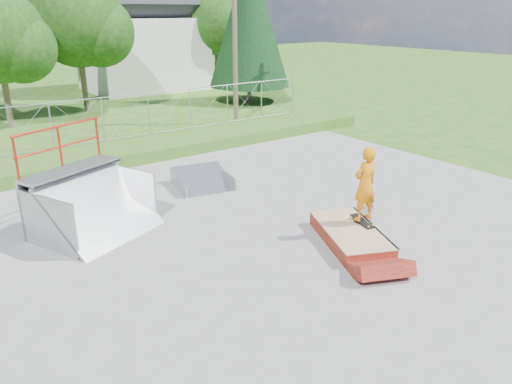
% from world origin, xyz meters
% --- Properties ---
extents(ground, '(120.00, 120.00, 0.00)m').
position_xyz_m(ground, '(0.00, 0.00, 0.00)').
color(ground, '#2A5718').
rests_on(ground, ground).
extents(concrete_pad, '(20.00, 16.00, 0.04)m').
position_xyz_m(concrete_pad, '(0.00, 0.00, 0.02)').
color(concrete_pad, gray).
rests_on(concrete_pad, ground).
extents(grass_berm, '(24.00, 3.00, 0.50)m').
position_xyz_m(grass_berm, '(0.00, 9.50, 0.25)').
color(grass_berm, '#2A5718').
rests_on(grass_berm, ground).
extents(grind_box, '(2.28, 2.96, 0.40)m').
position_xyz_m(grind_box, '(1.84, -1.29, 0.20)').
color(grind_box, maroon).
rests_on(grind_box, concrete_pad).
extents(quarter_pipe, '(3.43, 3.19, 2.75)m').
position_xyz_m(quarter_pipe, '(-3.03, 3.10, 1.38)').
color(quarter_pipe, '#A1A3A9').
rests_on(quarter_pipe, concrete_pad).
extents(flat_bank_ramp, '(2.06, 2.15, 0.53)m').
position_xyz_m(flat_bank_ramp, '(1.04, 4.55, 0.26)').
color(flat_bank_ramp, '#A1A3A9').
rests_on(flat_bank_ramp, concrete_pad).
extents(skateboard, '(0.39, 0.82, 0.13)m').
position_xyz_m(skateboard, '(2.32, -1.23, 0.44)').
color(skateboard, black).
rests_on(skateboard, grind_box).
extents(skater, '(0.73, 0.51, 1.90)m').
position_xyz_m(skater, '(2.32, -1.23, 1.39)').
color(skater, orange).
rests_on(skater, grind_box).
extents(chain_link_fence, '(20.00, 0.06, 1.80)m').
position_xyz_m(chain_link_fence, '(0.00, 10.50, 1.40)').
color(chain_link_fence, '#94969C').
rests_on(chain_link_fence, grass_berm).
extents(gable_house, '(8.40, 6.08, 8.94)m').
position_xyz_m(gable_house, '(9.00, 26.00, 3.84)').
color(gable_house, silver).
rests_on(gable_house, ground).
extents(utility_pole, '(0.24, 0.24, 8.00)m').
position_xyz_m(utility_pole, '(7.50, 12.00, 4.00)').
color(utility_pole, brown).
rests_on(utility_pole, ground).
extents(tree_left_near, '(4.76, 4.48, 6.65)m').
position_xyz_m(tree_left_near, '(-1.75, 17.83, 4.24)').
color(tree_left_near, brown).
rests_on(tree_left_near, ground).
extents(tree_center, '(5.44, 5.12, 7.60)m').
position_xyz_m(tree_center, '(2.78, 19.81, 4.85)').
color(tree_center, brown).
rests_on(tree_center, ground).
extents(tree_right_far, '(5.10, 4.80, 7.12)m').
position_xyz_m(tree_right_far, '(14.27, 23.82, 4.54)').
color(tree_right_far, brown).
rests_on(tree_right_far, ground).
extents(tree_back_mid, '(4.08, 3.84, 5.70)m').
position_xyz_m(tree_back_mid, '(5.21, 27.86, 3.63)').
color(tree_back_mid, brown).
rests_on(tree_back_mid, ground).
extents(conifer_tree, '(5.04, 5.04, 9.10)m').
position_xyz_m(conifer_tree, '(12.00, 17.00, 5.05)').
color(conifer_tree, brown).
rests_on(conifer_tree, ground).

